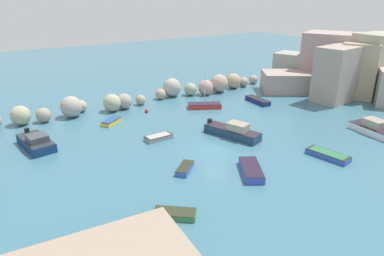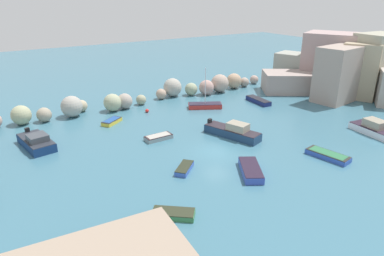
{
  "view_description": "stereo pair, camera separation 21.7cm",
  "coord_description": "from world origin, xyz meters",
  "px_view_note": "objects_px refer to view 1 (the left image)",
  "views": [
    {
      "loc": [
        -19.02,
        -25.33,
        14.88
      ],
      "look_at": [
        0.0,
        4.63,
        1.0
      ],
      "focal_mm": 32.75,
      "sensor_mm": 36.0,
      "label": 1
    },
    {
      "loc": [
        -18.83,
        -25.44,
        14.88
      ],
      "look_at": [
        0.0,
        4.63,
        1.0
      ],
      "focal_mm": 32.75,
      "sensor_mm": 36.0,
      "label": 2
    }
  ],
  "objects_px": {
    "moored_boat_4": "(258,101)",
    "moored_boat_9": "(111,121)",
    "moored_boat_6": "(251,170)",
    "moored_boat_10": "(175,214)",
    "moored_boat_7": "(328,155)",
    "moored_boat_8": "(233,131)",
    "moored_boat_5": "(159,137)",
    "moored_boat_1": "(376,129)",
    "moored_boat_0": "(185,168)",
    "channel_buoy": "(147,111)",
    "moored_boat_2": "(36,142)",
    "moored_boat_3": "(205,105)"
  },
  "relations": [
    {
      "from": "moored_boat_1",
      "to": "moored_boat_7",
      "type": "distance_m",
      "value": 9.47
    },
    {
      "from": "moored_boat_2",
      "to": "moored_boat_6",
      "type": "height_order",
      "value": "moored_boat_2"
    },
    {
      "from": "moored_boat_5",
      "to": "moored_boat_7",
      "type": "xyz_separation_m",
      "value": [
        11.69,
        -12.62,
        0.03
      ]
    },
    {
      "from": "moored_boat_2",
      "to": "moored_boat_3",
      "type": "xyz_separation_m",
      "value": [
        21.82,
        1.61,
        -0.23
      ]
    },
    {
      "from": "moored_boat_1",
      "to": "moored_boat_9",
      "type": "xyz_separation_m",
      "value": [
        -23.65,
        19.04,
        -0.32
      ]
    },
    {
      "from": "channel_buoy",
      "to": "moored_boat_7",
      "type": "distance_m",
      "value": 23.23
    },
    {
      "from": "moored_boat_0",
      "to": "moored_boat_10",
      "type": "distance_m",
      "value": 6.83
    },
    {
      "from": "moored_boat_0",
      "to": "moored_boat_9",
      "type": "relative_size",
      "value": 0.9
    },
    {
      "from": "moored_boat_6",
      "to": "moored_boat_10",
      "type": "relative_size",
      "value": 1.38
    },
    {
      "from": "moored_boat_1",
      "to": "moored_boat_4",
      "type": "relative_size",
      "value": 1.38
    },
    {
      "from": "moored_boat_1",
      "to": "moored_boat_10",
      "type": "relative_size",
      "value": 1.94
    },
    {
      "from": "moored_boat_9",
      "to": "moored_boat_0",
      "type": "bearing_deg",
      "value": -119.97
    },
    {
      "from": "moored_boat_2",
      "to": "moored_boat_10",
      "type": "distance_m",
      "value": 18.76
    },
    {
      "from": "moored_boat_1",
      "to": "moored_boat_8",
      "type": "xyz_separation_m",
      "value": [
        -13.87,
        7.95,
        0.05
      ]
    },
    {
      "from": "channel_buoy",
      "to": "moored_boat_9",
      "type": "height_order",
      "value": "moored_boat_9"
    },
    {
      "from": "moored_boat_6",
      "to": "moored_boat_0",
      "type": "bearing_deg",
      "value": -96.32
    },
    {
      "from": "moored_boat_8",
      "to": "moored_boat_5",
      "type": "bearing_deg",
      "value": -135.82
    },
    {
      "from": "moored_boat_1",
      "to": "moored_boat_4",
      "type": "height_order",
      "value": "moored_boat_1"
    },
    {
      "from": "moored_boat_3",
      "to": "moored_boat_9",
      "type": "height_order",
      "value": "moored_boat_3"
    },
    {
      "from": "moored_boat_0",
      "to": "moored_boat_1",
      "type": "distance_m",
      "value": 22.75
    },
    {
      "from": "moored_boat_5",
      "to": "moored_boat_9",
      "type": "distance_m",
      "value": 7.82
    },
    {
      "from": "moored_boat_4",
      "to": "moored_boat_2",
      "type": "bearing_deg",
      "value": -86.64
    },
    {
      "from": "moored_boat_2",
      "to": "moored_boat_9",
      "type": "xyz_separation_m",
      "value": [
        8.91,
        2.6,
        -0.33
      ]
    },
    {
      "from": "moored_boat_1",
      "to": "moored_boat_2",
      "type": "relative_size",
      "value": 1.09
    },
    {
      "from": "moored_boat_8",
      "to": "moored_boat_10",
      "type": "relative_size",
      "value": 2.11
    },
    {
      "from": "moored_boat_1",
      "to": "moored_boat_3",
      "type": "bearing_deg",
      "value": 37.28
    },
    {
      "from": "channel_buoy",
      "to": "moored_boat_2",
      "type": "height_order",
      "value": "moored_boat_2"
    },
    {
      "from": "moored_boat_8",
      "to": "moored_boat_10",
      "type": "height_order",
      "value": "moored_boat_8"
    },
    {
      "from": "channel_buoy",
      "to": "moored_boat_1",
      "type": "distance_m",
      "value": 27.47
    },
    {
      "from": "moored_boat_9",
      "to": "moored_boat_10",
      "type": "distance_m",
      "value": 20.57
    },
    {
      "from": "channel_buoy",
      "to": "moored_boat_3",
      "type": "bearing_deg",
      "value": -17.93
    },
    {
      "from": "moored_boat_1",
      "to": "moored_boat_3",
      "type": "height_order",
      "value": "moored_boat_3"
    },
    {
      "from": "moored_boat_7",
      "to": "moored_boat_2",
      "type": "bearing_deg",
      "value": 42.61
    },
    {
      "from": "moored_boat_2",
      "to": "moored_boat_9",
      "type": "distance_m",
      "value": 9.28
    },
    {
      "from": "moored_boat_2",
      "to": "moored_boat_8",
      "type": "height_order",
      "value": "moored_boat_8"
    },
    {
      "from": "moored_boat_0",
      "to": "channel_buoy",
      "type": "bearing_deg",
      "value": 34.31
    },
    {
      "from": "moored_boat_6",
      "to": "channel_buoy",
      "type": "bearing_deg",
      "value": -147.72
    },
    {
      "from": "channel_buoy",
      "to": "moored_boat_3",
      "type": "xyz_separation_m",
      "value": [
        7.56,
        -2.45,
        0.12
      ]
    },
    {
      "from": "moored_boat_8",
      "to": "moored_boat_4",
      "type": "bearing_deg",
      "value": 107.54
    },
    {
      "from": "moored_boat_0",
      "to": "moored_boat_9",
      "type": "distance_m",
      "value": 15.0
    },
    {
      "from": "moored_boat_5",
      "to": "moored_boat_4",
      "type": "bearing_deg",
      "value": -168.26
    },
    {
      "from": "moored_boat_6",
      "to": "moored_boat_9",
      "type": "bearing_deg",
      "value": -131.54
    },
    {
      "from": "moored_boat_7",
      "to": "moored_boat_9",
      "type": "relative_size",
      "value": 1.46
    },
    {
      "from": "moored_boat_1",
      "to": "moored_boat_8",
      "type": "distance_m",
      "value": 15.98
    },
    {
      "from": "moored_boat_6",
      "to": "moored_boat_2",
      "type": "bearing_deg",
      "value": -106.25
    },
    {
      "from": "moored_boat_4",
      "to": "moored_boat_9",
      "type": "height_order",
      "value": "moored_boat_4"
    },
    {
      "from": "moored_boat_4",
      "to": "moored_boat_6",
      "type": "relative_size",
      "value": 1.02
    },
    {
      "from": "moored_boat_7",
      "to": "moored_boat_10",
      "type": "xyz_separation_m",
      "value": [
        -17.12,
        -0.35,
        -0.05
      ]
    },
    {
      "from": "moored_boat_7",
      "to": "moored_boat_8",
      "type": "distance_m",
      "value": 9.97
    },
    {
      "from": "channel_buoy",
      "to": "moored_boat_5",
      "type": "bearing_deg",
      "value": -107.63
    }
  ]
}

